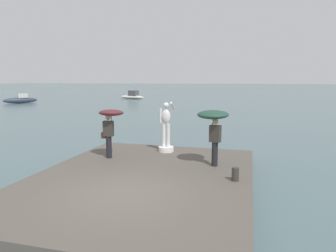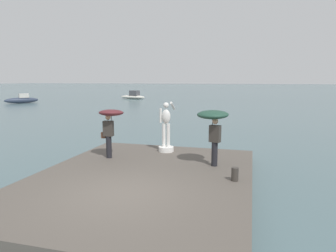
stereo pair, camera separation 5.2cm
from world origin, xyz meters
TOP-DOWN VIEW (x-y plane):
  - ground_plane at (0.00, 40.00)m, footprint 400.00×400.00m
  - pier at (0.00, 1.55)m, footprint 6.95×9.11m
  - statue_white_figure at (-0.14, 5.03)m, footprint 0.66×0.89m
  - onlooker_left at (-1.97, 3.42)m, footprint 1.05×1.06m
  - onlooker_right at (2.06, 3.38)m, footprint 1.40×1.41m
  - mooring_bollard at (2.95, 1.82)m, footprint 0.22×0.22m
  - boat_mid at (-29.41, 30.50)m, footprint 3.77×4.22m
  - boat_far at (-17.40, 44.49)m, footprint 5.48×2.93m

SIDE VIEW (x-z plane):
  - ground_plane at x=0.00m, z-range 0.00..0.00m
  - pier at x=0.00m, z-range 0.00..0.40m
  - boat_far at x=-17.40m, z-range -0.25..1.26m
  - boat_mid at x=-29.41m, z-range -0.19..1.22m
  - mooring_bollard at x=2.95m, z-range 0.40..0.82m
  - statue_white_figure at x=-0.14m, z-range 0.15..2.31m
  - onlooker_left at x=-1.97m, z-range 0.94..2.90m
  - onlooker_right at x=2.06m, z-range 1.04..3.06m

